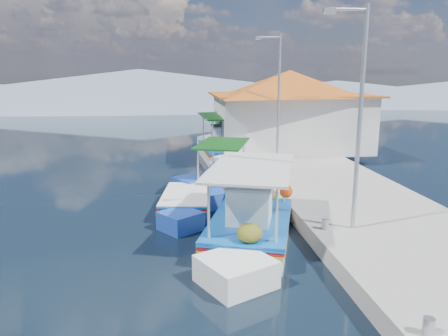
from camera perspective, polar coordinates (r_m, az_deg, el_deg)
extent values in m
plane|color=black|center=(10.23, -4.08, -15.50)|extent=(160.00, 160.00, 0.00)
cube|color=#98958E|center=(16.91, 15.28, -3.53)|extent=(5.00, 44.00, 0.50)
cylinder|color=#A5A8AD|center=(8.42, 25.37, -18.35)|extent=(0.20, 0.20, 0.30)
cylinder|color=#A5A8AD|center=(12.50, 13.22, -7.22)|extent=(0.20, 0.20, 0.30)
cylinder|color=#A5A8AD|center=(18.01, 6.78, -0.86)|extent=(0.20, 0.20, 0.30)
cylinder|color=#A5A8AD|center=(23.76, 3.42, 2.48)|extent=(0.20, 0.20, 0.30)
cube|color=white|center=(12.68, 3.53, -8.71)|extent=(3.26, 4.59, 0.91)
cube|color=white|center=(14.99, -1.39, -4.84)|extent=(2.04, 2.04, 1.00)
cube|color=white|center=(10.61, 10.44, -13.36)|extent=(1.98, 1.98, 0.86)
cube|color=#0D59B4|center=(12.54, 3.55, -6.92)|extent=(3.36, 4.73, 0.06)
cube|color=red|center=(12.56, 3.55, -7.25)|extent=(3.36, 4.73, 0.05)
cube|color=gold|center=(12.59, 3.54, -7.54)|extent=(3.36, 4.73, 0.04)
cube|color=#0D59B4|center=(12.52, 3.56, -6.63)|extent=(3.36, 4.69, 0.05)
cube|color=brown|center=(12.53, 3.55, -6.76)|extent=(3.07, 4.46, 0.05)
cube|color=white|center=(12.12, 4.22, -4.82)|extent=(1.48, 1.53, 1.05)
cube|color=silver|center=(11.97, 4.27, -2.33)|extent=(1.61, 1.66, 0.06)
cylinder|color=beige|center=(13.48, -3.04, -1.95)|extent=(0.07, 0.07, 1.53)
cylinder|color=beige|center=(14.16, 3.31, -1.24)|extent=(0.07, 0.07, 1.53)
cylinder|color=beige|center=(10.45, 4.00, -6.31)|extent=(0.07, 0.07, 1.53)
cylinder|color=beige|center=(11.31, 11.55, -5.06)|extent=(0.07, 0.07, 1.53)
cube|color=silver|center=(12.11, 3.65, 0.09)|extent=(3.36, 4.62, 0.07)
ellipsoid|color=#474913|center=(13.43, -0.55, -4.17)|extent=(0.73, 0.80, 0.54)
ellipsoid|color=#474913|center=(14.12, 1.15, -3.51)|extent=(0.61, 0.67, 0.46)
ellipsoid|color=#474913|center=(11.14, 8.63, -8.05)|extent=(0.65, 0.71, 0.49)
sphere|color=red|center=(13.24, 6.10, -2.49)|extent=(0.38, 0.38, 0.38)
cube|color=#1D45AE|center=(17.87, -0.21, -2.41)|extent=(2.60, 3.56, 0.82)
cube|color=#1D45AE|center=(19.77, -2.76, -0.65)|extent=(1.67, 1.67, 0.90)
cube|color=#1D45AE|center=(16.07, 2.84, -4.15)|extent=(1.62, 1.62, 0.77)
cube|color=#0D59B4|center=(17.78, -0.21, -1.23)|extent=(2.68, 3.67, 0.05)
cube|color=red|center=(17.79, -0.21, -1.45)|extent=(2.68, 3.67, 0.04)
cube|color=gold|center=(17.81, -0.21, -1.63)|extent=(2.68, 3.67, 0.03)
cube|color=#1D45AE|center=(17.76, -0.21, -1.04)|extent=(2.69, 3.65, 0.04)
cube|color=brown|center=(17.77, -0.21, -1.12)|extent=(2.45, 3.46, 0.04)
cylinder|color=beige|center=(18.58, -3.84, 1.62)|extent=(0.06, 0.06, 1.37)
cylinder|color=beige|center=(19.10, 0.02, 1.95)|extent=(0.06, 0.06, 1.37)
cylinder|color=beige|center=(16.15, -0.48, -0.02)|extent=(0.06, 0.06, 1.37)
cylinder|color=beige|center=(16.74, 3.82, 0.40)|extent=(0.06, 0.06, 1.37)
cube|color=#0D4211|center=(17.49, -0.21, 3.25)|extent=(2.68, 3.59, 0.06)
cube|color=#1D45AE|center=(15.39, -4.98, -4.95)|extent=(1.92, 3.11, 0.82)
cube|color=#1D45AE|center=(17.22, -6.06, -2.70)|extent=(1.56, 1.56, 0.90)
cube|color=#1D45AE|center=(13.62, -3.65, -7.29)|extent=(1.52, 1.52, 0.77)
cube|color=#0D59B4|center=(15.28, -5.00, -3.59)|extent=(1.98, 3.20, 0.05)
cube|color=red|center=(15.30, -5.00, -3.84)|extent=(1.98, 3.20, 0.04)
cube|color=gold|center=(15.32, -5.00, -4.06)|extent=(1.98, 3.20, 0.03)
cube|color=white|center=(15.26, -5.01, -3.38)|extent=(1.99, 3.17, 0.04)
cube|color=brown|center=(15.27, -5.01, -3.47)|extent=(1.79, 3.03, 0.04)
cube|color=white|center=(24.20, -0.07, 1.68)|extent=(2.48, 4.39, 1.01)
cube|color=white|center=(26.97, -0.40, 3.08)|extent=(2.26, 2.26, 1.11)
cube|color=white|center=(21.51, 0.34, 0.29)|extent=(2.20, 2.20, 0.95)
cube|color=#0D59B4|center=(24.12, -0.07, 2.76)|extent=(2.56, 4.53, 0.06)
cube|color=red|center=(24.13, -0.07, 2.57)|extent=(2.56, 4.53, 0.05)
cube|color=gold|center=(24.14, -0.07, 2.39)|extent=(2.56, 4.53, 0.04)
cube|color=#0D59B4|center=(24.10, -0.07, 2.94)|extent=(2.58, 4.49, 0.05)
cube|color=brown|center=(24.11, -0.07, 2.86)|extent=(2.30, 4.30, 0.05)
cube|color=white|center=(23.70, -0.02, 4.12)|extent=(1.31, 1.45, 1.16)
cube|color=silver|center=(23.62, -0.02, 5.57)|extent=(1.42, 1.56, 0.06)
cylinder|color=beige|center=(25.72, -2.27, 5.37)|extent=(0.07, 0.07, 1.69)
cylinder|color=beige|center=(25.81, 1.69, 5.40)|extent=(0.07, 0.07, 1.69)
cylinder|color=beige|center=(22.17, -2.11, 4.21)|extent=(0.07, 0.07, 1.69)
cylinder|color=beige|center=(22.28, 2.48, 4.25)|extent=(0.07, 0.07, 1.69)
cube|color=#0D4211|center=(23.88, -0.07, 6.87)|extent=(2.59, 4.40, 0.07)
cube|color=white|center=(25.06, 8.49, 6.01)|extent=(8.00, 6.00, 3.00)
cube|color=#BF5D1A|center=(24.94, 8.61, 9.55)|extent=(8.64, 6.48, 0.10)
pyramid|color=#BF5D1A|center=(24.91, 8.66, 11.04)|extent=(10.49, 10.49, 1.40)
cube|color=brown|center=(23.40, -0.38, 4.45)|extent=(0.06, 1.00, 2.00)
cube|color=#0D59B4|center=(25.80, -1.00, 6.55)|extent=(0.06, 1.20, 0.90)
cylinder|color=#A5A8AD|center=(12.16, 17.46, 5.81)|extent=(0.12, 0.12, 6.00)
cylinder|color=#A5A8AD|center=(11.99, 16.09, 19.49)|extent=(1.00, 0.08, 0.08)
cube|color=#A5A8AD|center=(11.81, 13.70, 19.49)|extent=(0.30, 0.14, 0.14)
cylinder|color=#A5A8AD|center=(20.67, 7.21, 8.85)|extent=(0.12, 0.12, 6.00)
cylinder|color=#A5A8AD|center=(20.57, 6.03, 16.81)|extent=(1.00, 0.08, 0.08)
cube|color=#A5A8AD|center=(20.47, 4.60, 16.72)|extent=(0.30, 0.14, 0.14)
cone|color=slate|center=(65.23, -11.04, 10.28)|extent=(96.00, 96.00, 5.50)
cone|color=slate|center=(69.87, 14.71, 9.55)|extent=(76.80, 76.80, 3.80)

